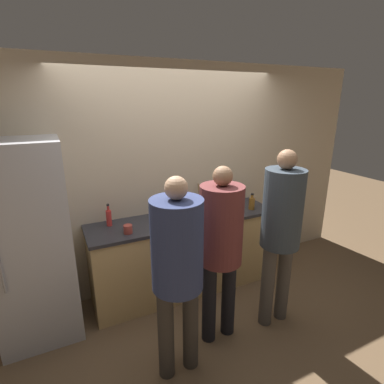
% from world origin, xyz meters
% --- Properties ---
extents(ground_plane, '(14.00, 14.00, 0.00)m').
position_xyz_m(ground_plane, '(0.00, 0.00, 0.00)').
color(ground_plane, brown).
extents(wall_back, '(5.20, 0.06, 2.60)m').
position_xyz_m(wall_back, '(0.00, 0.63, 1.30)').
color(wall_back, '#C6B293').
rests_on(wall_back, ground_plane).
extents(counter, '(2.16, 0.61, 0.92)m').
position_xyz_m(counter, '(0.00, 0.34, 0.46)').
color(counter, tan).
rests_on(counter, ground_plane).
extents(refrigerator, '(0.68, 0.66, 1.88)m').
position_xyz_m(refrigerator, '(-1.54, 0.29, 0.94)').
color(refrigerator, '#B7B7BC').
rests_on(refrigerator, ground_plane).
extents(person_left, '(0.39, 0.39, 1.69)m').
position_xyz_m(person_left, '(-0.52, -0.70, 1.03)').
color(person_left, '#38332D').
rests_on(person_left, ground_plane).
extents(person_center, '(0.38, 0.38, 1.68)m').
position_xyz_m(person_center, '(-0.03, -0.51, 1.02)').
color(person_center, black).
rests_on(person_center, ground_plane).
extents(person_right, '(0.37, 0.37, 1.78)m').
position_xyz_m(person_right, '(0.59, -0.57, 1.08)').
color(person_right, '#4C4742').
rests_on(person_right, ground_plane).
extents(fruit_bowl, '(0.28, 0.28, 0.15)m').
position_xyz_m(fruit_bowl, '(0.19, 0.29, 0.98)').
color(fruit_bowl, brown).
rests_on(fruit_bowl, counter).
extents(utensil_crock, '(0.10, 0.10, 0.30)m').
position_xyz_m(utensil_crock, '(0.30, 0.54, 1.00)').
color(utensil_crock, '#3D424C').
rests_on(utensil_crock, counter).
extents(bottle_red, '(0.06, 0.06, 0.24)m').
position_xyz_m(bottle_red, '(-0.81, 0.45, 1.01)').
color(bottle_red, red).
rests_on(bottle_red, counter).
extents(bottle_green, '(0.05, 0.05, 0.25)m').
position_xyz_m(bottle_green, '(0.58, 0.47, 1.02)').
color(bottle_green, '#236033').
rests_on(bottle_green, counter).
extents(bottle_amber, '(0.07, 0.07, 0.20)m').
position_xyz_m(bottle_amber, '(0.83, 0.21, 1.00)').
color(bottle_amber, brown).
rests_on(bottle_amber, counter).
extents(cup_red, '(0.09, 0.09, 0.09)m').
position_xyz_m(cup_red, '(-0.68, 0.18, 0.96)').
color(cup_red, '#A33D33').
rests_on(cup_red, counter).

